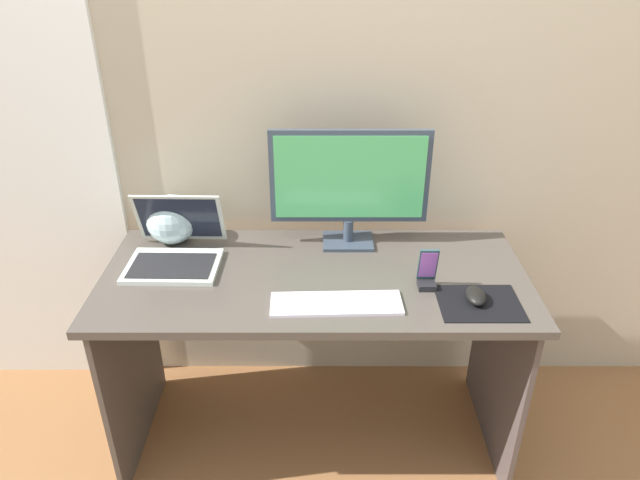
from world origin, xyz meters
name	(u,v)px	position (x,y,z in m)	size (l,w,h in m)	color
ground_plane	(315,433)	(0.00, 0.00, 0.00)	(8.00, 8.00, 0.00)	#8E5D36
wall_back	(315,87)	(0.00, 0.41, 1.25)	(6.00, 0.04, 2.50)	#BAA98E
door_left	(2,155)	(-1.14, 0.38, 1.01)	(0.82, 0.02, 2.02)	white
desk	(315,312)	(0.00, 0.00, 0.58)	(1.41, 0.63, 0.73)	#4B443D
monitor	(349,183)	(0.12, 0.21, 0.97)	(0.55, 0.14, 0.42)	#35404E
laptop	(175,250)	(-0.47, 0.08, 0.78)	(0.31, 0.30, 0.22)	silver
fishbowl	(171,219)	(-0.51, 0.23, 0.82)	(0.18, 0.18, 0.18)	silver
keyboard_external	(336,304)	(0.07, -0.18, 0.74)	(0.40, 0.12, 0.01)	white
mousepad	(479,303)	(0.50, -0.17, 0.74)	(0.25, 0.20, 0.00)	black
mouse	(476,296)	(0.49, -0.16, 0.76)	(0.06, 0.10, 0.04)	black
phone_in_dock	(427,274)	(0.36, -0.08, 0.78)	(0.06, 0.06, 0.14)	black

